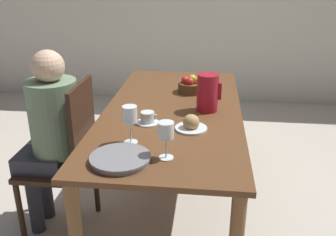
# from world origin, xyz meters

# --- Properties ---
(ground_plane) EXTENTS (20.00, 20.00, 0.00)m
(ground_plane) POSITION_xyz_m (0.00, 0.00, 0.00)
(ground_plane) COLOR beige
(dining_table) EXTENTS (0.89, 1.88, 0.75)m
(dining_table) POSITION_xyz_m (0.00, 0.00, 0.65)
(dining_table) COLOR brown
(dining_table) RESTS_ON ground_plane
(chair_person_side) EXTENTS (0.42, 0.42, 1.01)m
(chair_person_side) POSITION_xyz_m (-0.63, -0.32, 0.52)
(chair_person_side) COLOR #331E14
(chair_person_side) RESTS_ON ground_plane
(person_seated) EXTENTS (0.39, 0.41, 1.19)m
(person_seated) POSITION_xyz_m (-0.72, -0.30, 0.71)
(person_seated) COLOR #33333D
(person_seated) RESTS_ON ground_plane
(red_pitcher) EXTENTS (0.16, 0.14, 0.24)m
(red_pitcher) POSITION_xyz_m (0.22, 0.00, 0.87)
(red_pitcher) COLOR #A31423
(red_pitcher) RESTS_ON dining_table
(wine_glass_water) EXTENTS (0.08, 0.08, 0.21)m
(wine_glass_water) POSITION_xyz_m (-0.17, -0.53, 0.91)
(wine_glass_water) COLOR white
(wine_glass_water) RESTS_ON dining_table
(wine_glass_juice) EXTENTS (0.08, 0.08, 0.19)m
(wine_glass_juice) POSITION_xyz_m (0.04, -0.68, 0.89)
(wine_glass_juice) COLOR white
(wine_glass_juice) RESTS_ON dining_table
(teacup_near_person) EXTENTS (0.14, 0.14, 0.07)m
(teacup_near_person) POSITION_xyz_m (-0.13, -0.25, 0.78)
(teacup_near_person) COLOR silver
(teacup_near_person) RESTS_ON dining_table
(serving_tray) EXTENTS (0.30, 0.30, 0.03)m
(serving_tray) POSITION_xyz_m (-0.18, -0.74, 0.77)
(serving_tray) COLOR gray
(serving_tray) RESTS_ON dining_table
(bread_plate) EXTENTS (0.19, 0.19, 0.10)m
(bread_plate) POSITION_xyz_m (0.14, -0.32, 0.78)
(bread_plate) COLOR silver
(bread_plate) RESTS_ON dining_table
(fruit_bowl) EXTENTS (0.19, 0.19, 0.12)m
(fruit_bowl) POSITION_xyz_m (0.10, 0.37, 0.80)
(fruit_bowl) COLOR brown
(fruit_bowl) RESTS_ON dining_table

